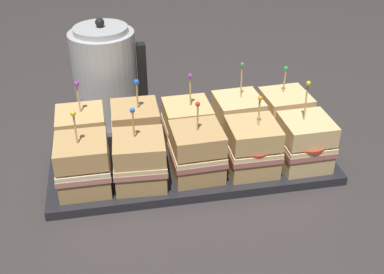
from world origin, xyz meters
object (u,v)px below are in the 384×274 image
object	(u,v)px
serving_platter	(192,163)
sandwich_back_far_left	(82,135)
sandwich_front_left	(140,161)
sandwich_back_center	(187,126)
sandwich_front_far_left	(83,165)
sandwich_front_right	(252,147)
sandwich_back_left	(136,129)
sandwich_back_far_right	(284,115)
sandwich_front_center	(198,152)
sandwich_front_far_right	(305,143)
sandwich_back_right	(238,119)
kettle_steel	(106,75)

from	to	relation	value
serving_platter	sandwich_back_far_left	world-z (taller)	sandwich_back_far_left
sandwich_front_left	sandwich_back_center	bearing A→B (deg)	45.38
serving_platter	sandwich_back_far_left	size ratio (longest dim) A/B	3.42
sandwich_front_far_left	sandwich_back_far_left	bearing A→B (deg)	91.43
sandwich_back_center	sandwich_front_right	bearing A→B (deg)	-44.54
sandwich_back_left	sandwich_back_far_right	xyz separation A→B (m)	(0.32, -0.00, 0.00)
sandwich_front_left	sandwich_front_center	size ratio (longest dim) A/B	0.98
serving_platter	sandwich_front_far_right	distance (m)	0.23
serving_platter	sandwich_back_center	distance (m)	0.08
sandwich_front_far_left	sandwich_back_far_right	size ratio (longest dim) A/B	1.03
sandwich_front_far_left	sandwich_front_center	world-z (taller)	sandwich_front_far_left
sandwich_back_far_right	sandwich_back_far_left	bearing A→B (deg)	-179.84
sandwich_front_far_left	sandwich_back_left	xyz separation A→B (m)	(0.10, 0.11, 0.00)
sandwich_front_far_left	sandwich_front_center	xyz separation A→B (m)	(0.21, 0.00, -0.00)
serving_platter	sandwich_back_far_left	xyz separation A→B (m)	(-0.21, 0.05, 0.06)
serving_platter	sandwich_back_left	size ratio (longest dim) A/B	3.47
sandwich_back_right	sandwich_back_far_left	bearing A→B (deg)	-179.56
sandwich_back_center	sandwich_back_far_right	bearing A→B (deg)	0.36
serving_platter	sandwich_front_center	distance (m)	0.08
sandwich_front_far_left	sandwich_back_far_left	xyz separation A→B (m)	(-0.00, 0.11, 0.00)
sandwich_front_left	sandwich_front_far_right	distance (m)	0.32
serving_platter	sandwich_back_far_right	world-z (taller)	sandwich_back_far_right
sandwich_back_left	sandwich_back_center	bearing A→B (deg)	-1.56
sandwich_back_left	sandwich_front_far_right	bearing A→B (deg)	-19.38
sandwich_back_far_left	sandwich_front_left	bearing A→B (deg)	-46.19
sandwich_back_center	sandwich_back_far_right	xyz separation A→B (m)	(0.21, 0.00, 0.00)
sandwich_back_far_left	sandwich_back_far_right	xyz separation A→B (m)	(0.42, 0.00, 0.00)
sandwich_front_left	sandwich_front_right	xyz separation A→B (m)	(0.22, 0.00, 0.00)
sandwich_front_far_right	sandwich_back_far_left	bearing A→B (deg)	165.61
sandwich_back_right	kettle_steel	xyz separation A→B (m)	(-0.27, 0.18, 0.04)
sandwich_front_center	sandwich_back_left	bearing A→B (deg)	135.12
sandwich_front_right	sandwich_back_center	world-z (taller)	sandwich_back_center
sandwich_front_center	sandwich_back_left	size ratio (longest dim) A/B	0.98
sandwich_front_left	sandwich_front_far_right	size ratio (longest dim) A/B	0.87
sandwich_front_far_left	sandwich_back_right	xyz separation A→B (m)	(0.32, 0.11, 0.00)
serving_platter	kettle_steel	world-z (taller)	kettle_steel
sandwich_back_center	sandwich_back_far_right	size ratio (longest dim) A/B	1.04
sandwich_front_far_left	sandwich_front_far_right	distance (m)	0.42
sandwich_front_far_left	sandwich_front_right	world-z (taller)	sandwich_front_far_left
sandwich_back_far_left	kettle_steel	distance (m)	0.20
sandwich_front_center	sandwich_back_right	distance (m)	0.15
sandwich_front_far_left	kettle_steel	xyz separation A→B (m)	(0.05, 0.29, 0.04)
sandwich_back_right	kettle_steel	bearing A→B (deg)	145.80
serving_platter	sandwich_back_right	distance (m)	0.14
sandwich_front_far_right	sandwich_back_left	world-z (taller)	sandwich_front_far_right
sandwich_back_far_left	sandwich_back_right	size ratio (longest dim) A/B	0.93
sandwich_back_right	sandwich_back_far_right	size ratio (longest dim) A/B	1.11
sandwich_front_center	sandwich_back_far_right	world-z (taller)	same
sandwich_front_right	sandwich_back_center	bearing A→B (deg)	135.46
sandwich_back_left	sandwich_back_center	distance (m)	0.11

